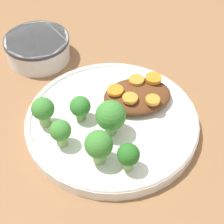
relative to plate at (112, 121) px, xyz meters
name	(u,v)px	position (x,y,z in m)	size (l,w,h in m)	color
ground_plane	(112,126)	(0.00, 0.00, -0.01)	(4.00, 4.00, 0.00)	#8C603D
plate	(112,121)	(0.00, 0.00, 0.00)	(0.28, 0.28, 0.02)	white
dip_bowl	(38,47)	(-0.10, 0.21, 0.01)	(0.13, 0.13, 0.05)	silver
stew_mound	(137,96)	(0.05, 0.03, 0.02)	(0.11, 0.09, 0.02)	#5B3319
broccoli_floret_0	(99,146)	(-0.04, -0.08, 0.04)	(0.04, 0.04, 0.06)	#7FA85B
broccoli_floret_1	(80,107)	(-0.05, 0.01, 0.03)	(0.03, 0.03, 0.04)	#759E51
broccoli_floret_2	(111,116)	(-0.01, -0.03, 0.04)	(0.05, 0.05, 0.06)	#759E51
broccoli_floret_3	(43,110)	(-0.11, 0.01, 0.04)	(0.04, 0.04, 0.05)	#7FA85B
broccoli_floret_4	(61,132)	(-0.09, -0.03, 0.03)	(0.03, 0.03, 0.05)	#7FA85B
broccoli_floret_5	(129,155)	(0.00, -0.10, 0.03)	(0.03, 0.03, 0.05)	#7FA85B
carrot_slice_0	(130,98)	(0.03, 0.01, 0.03)	(0.02, 0.02, 0.01)	orange
carrot_slice_1	(136,80)	(0.05, 0.05, 0.03)	(0.03, 0.03, 0.01)	orange
carrot_slice_2	(115,90)	(0.01, 0.04, 0.03)	(0.03, 0.03, 0.01)	orange
carrot_slice_3	(153,101)	(0.07, 0.00, 0.03)	(0.02, 0.02, 0.01)	orange
carrot_slice_4	(153,78)	(0.08, 0.05, 0.03)	(0.03, 0.03, 0.01)	orange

